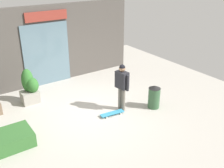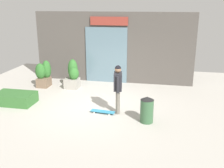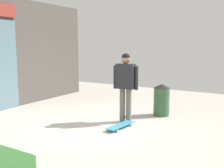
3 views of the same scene
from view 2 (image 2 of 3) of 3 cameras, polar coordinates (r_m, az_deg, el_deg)
name	(u,v)px [view 2 (image 2 of 3)]	position (r m, az deg, el deg)	size (l,w,h in m)	color
ground_plane	(95,107)	(9.57, -3.73, -4.88)	(12.00, 12.00, 0.00)	#B2ADA3
building_facade	(113,48)	(12.26, 0.14, 7.78)	(7.31, 0.31, 3.20)	#4C4742
skateboarder	(118,84)	(8.69, 1.28, -0.08)	(0.32, 0.61, 1.65)	#666056
skateboard	(103,111)	(8.98, -2.01, -5.93)	(0.85, 0.33, 0.08)	teal
planter_box_left	(73,75)	(11.58, -8.43, 1.92)	(0.63, 0.62, 1.26)	gray
planter_box_right	(44,74)	(12.06, -14.49, 2.07)	(0.61, 0.65, 1.16)	brown
trash_bin	(147,109)	(8.28, 7.51, -5.45)	(0.42, 0.42, 0.84)	#335938
hedge_ledge	(15,98)	(10.41, -20.20, -2.91)	(1.45, 0.90, 0.40)	#33662D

